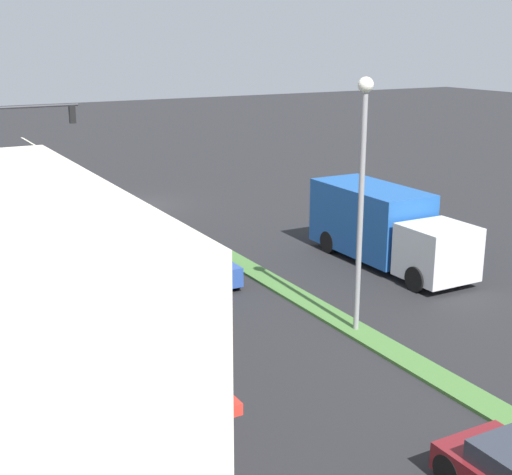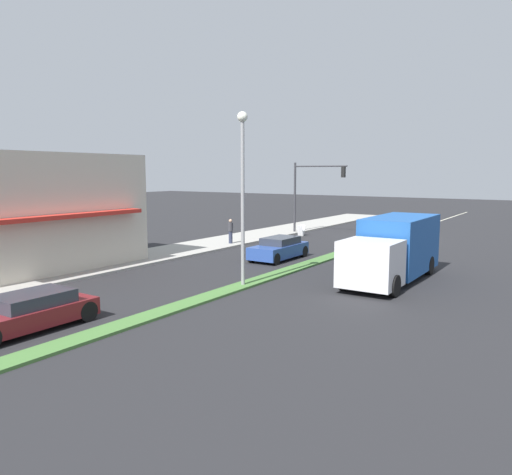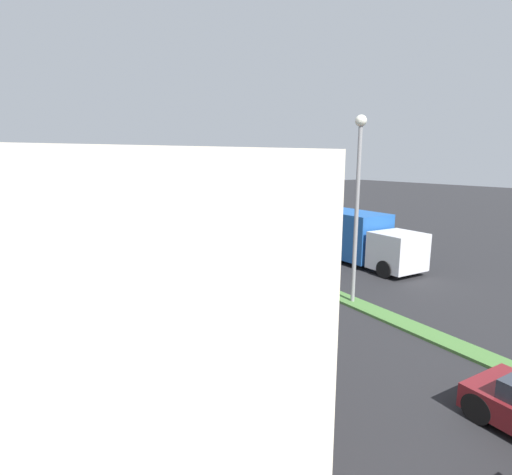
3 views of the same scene
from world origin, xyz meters
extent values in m
plane|color=#232326|center=(0.00, 18.00, 0.00)|extent=(160.00, 160.00, 0.00)
cube|color=#9E9B93|center=(9.00, 18.50, 0.06)|extent=(4.00, 73.00, 0.12)
cube|color=beige|center=(0.00, 0.00, 0.00)|extent=(0.16, 60.00, 0.01)
cube|color=beige|center=(10.78, 21.93, 3.00)|extent=(5.09, 10.53, 5.77)
cube|color=red|center=(7.89, 21.93, 2.92)|extent=(0.70, 8.43, 0.20)
cylinder|color=#333338|center=(7.55, 0.86, 2.92)|extent=(0.18, 0.18, 5.60)
cylinder|color=#333338|center=(5.30, 0.86, 5.42)|extent=(4.50, 0.12, 0.12)
cube|color=black|center=(3.35, 0.86, 4.97)|extent=(0.28, 0.24, 0.84)
sphere|color=red|center=(3.35, 0.73, 5.24)|extent=(0.18, 0.18, 0.18)
sphere|color=gold|center=(3.35, 0.73, 4.97)|extent=(0.18, 0.18, 0.18)
sphere|color=green|center=(3.35, 0.73, 4.70)|extent=(0.18, 0.18, 0.18)
cylinder|color=gray|center=(0.00, 19.07, 3.60)|extent=(0.16, 0.16, 7.00)
sphere|color=silver|center=(0.00, 19.07, 7.25)|extent=(0.44, 0.44, 0.44)
cylinder|color=#282D42|center=(7.86, 9.29, 0.54)|extent=(0.26, 0.26, 0.84)
cylinder|color=#333338|center=(7.86, 9.29, 1.26)|extent=(0.34, 0.34, 0.60)
sphere|color=tan|center=(7.86, 9.29, 1.67)|extent=(0.22, 0.22, 0.22)
cube|color=silver|center=(6.18, 2.14, 0.43)|extent=(0.45, 0.21, 0.84)
cube|color=silver|center=(6.18, 2.46, 0.43)|extent=(0.45, 0.21, 0.84)
cube|color=silver|center=(-5.00, 17.03, 1.22)|extent=(2.28, 2.20, 1.90)
cube|color=#1E519E|center=(-5.00, 13.18, 1.57)|extent=(2.40, 5.10, 2.60)
cylinder|color=black|center=(-6.08, 17.23, 0.45)|extent=(0.28, 0.90, 0.90)
cylinder|color=black|center=(-3.92, 17.23, 0.45)|extent=(0.28, 0.90, 0.90)
cylinder|color=black|center=(-6.08, 11.93, 0.45)|extent=(0.28, 0.90, 0.90)
cylinder|color=black|center=(-3.92, 11.93, 0.45)|extent=(0.28, 0.90, 0.90)
cube|color=#284793|center=(2.20, 12.36, 0.52)|extent=(1.74, 4.06, 0.68)
cube|color=#2D333D|center=(2.20, 12.16, 1.07)|extent=(1.48, 2.23, 0.41)
cylinder|color=black|center=(1.43, 13.97, 0.33)|extent=(0.22, 0.66, 0.66)
cylinder|color=black|center=(2.97, 13.97, 0.33)|extent=(0.22, 0.66, 0.66)
cylinder|color=black|center=(1.43, 10.76, 0.33)|extent=(0.22, 0.66, 0.66)
cylinder|color=black|center=(2.97, 10.76, 0.33)|extent=(0.22, 0.66, 0.66)
cylinder|color=black|center=(2.99, 26.12, 0.34)|extent=(0.22, 0.68, 0.68)
camera|label=1|loc=(12.15, 34.95, 8.50)|focal=50.00mm
camera|label=2|loc=(-12.20, 36.52, 4.96)|focal=35.00mm
camera|label=3|loc=(11.32, 30.53, 5.76)|focal=28.00mm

